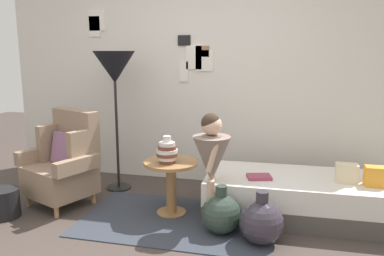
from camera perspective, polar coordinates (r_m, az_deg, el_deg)
gallery_wall at (r=4.67m, az=1.06°, el=7.91°), size 4.80×0.12×2.60m
rug at (r=3.78m, az=-2.18°, el=-13.32°), size 1.80×1.11×0.01m
armchair at (r=4.27m, az=-18.08°, el=-4.79°), size 0.89×0.79×0.97m
daybed at (r=3.94m, az=16.39°, el=-9.71°), size 1.91×0.83×0.40m
pillow_mid at (r=3.81m, az=25.19°, el=-6.43°), size 0.18×0.12×0.18m
pillow_back at (r=3.82m, az=21.67°, el=-6.15°), size 0.20×0.12×0.17m
side_table at (r=3.81m, az=-3.07°, el=-7.14°), size 0.53×0.53×0.53m
vase_striped at (r=3.68m, az=-3.66°, el=-3.50°), size 0.20×0.20×0.26m
floor_lamp at (r=4.41m, az=-11.25°, el=8.21°), size 0.46×0.46×1.57m
person_child at (r=3.47m, az=2.88°, el=-4.07°), size 0.34×0.34×1.04m
book_on_daybed at (r=3.73m, az=9.77°, el=-7.06°), size 0.25×0.21×0.03m
demijohn_near at (r=3.50m, az=4.28°, el=-12.37°), size 0.35×0.35×0.43m
demijohn_far at (r=3.36m, az=10.10°, el=-13.36°), size 0.37×0.37×0.45m
magazine_basket at (r=4.21m, az=-25.71°, el=-9.88°), size 0.28×0.28×0.28m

